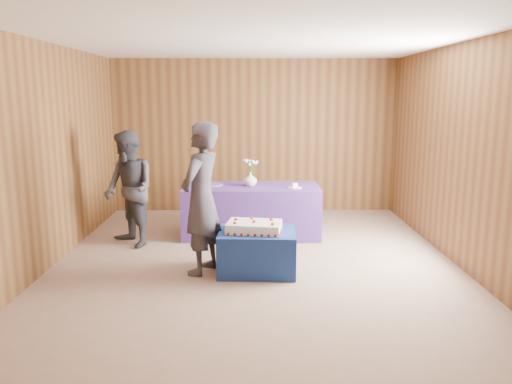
{
  "coord_description": "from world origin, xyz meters",
  "views": [
    {
      "loc": [
        -0.04,
        -5.91,
        2.07
      ],
      "look_at": [
        0.01,
        0.1,
        0.9
      ],
      "focal_mm": 35.0,
      "sensor_mm": 36.0,
      "label": 1
    }
  ],
  "objects_px": {
    "sheet_cake": "(254,227)",
    "guest_left": "(201,199)",
    "cake_table": "(257,251)",
    "vase": "(250,179)",
    "serving_table": "(251,211)",
    "guest_right": "(129,189)"
  },
  "relations": [
    {
      "from": "vase",
      "to": "serving_table",
      "type": "bearing_deg",
      "value": 16.88
    },
    {
      "from": "sheet_cake",
      "to": "vase",
      "type": "xyz_separation_m",
      "value": [
        -0.05,
        1.61,
        0.29
      ]
    },
    {
      "from": "serving_table",
      "to": "guest_left",
      "type": "distance_m",
      "value": 1.78
    },
    {
      "from": "sheet_cake",
      "to": "guest_left",
      "type": "bearing_deg",
      "value": -172.48
    },
    {
      "from": "guest_left",
      "to": "guest_right",
      "type": "distance_m",
      "value": 1.54
    },
    {
      "from": "serving_table",
      "to": "guest_right",
      "type": "height_order",
      "value": "guest_right"
    },
    {
      "from": "sheet_cake",
      "to": "vase",
      "type": "height_order",
      "value": "vase"
    },
    {
      "from": "vase",
      "to": "guest_left",
      "type": "distance_m",
      "value": 1.7
    },
    {
      "from": "vase",
      "to": "guest_left",
      "type": "height_order",
      "value": "guest_left"
    },
    {
      "from": "cake_table",
      "to": "guest_left",
      "type": "xyz_separation_m",
      "value": [
        -0.65,
        -0.01,
        0.64
      ]
    },
    {
      "from": "cake_table",
      "to": "guest_right",
      "type": "bearing_deg",
      "value": 151.38
    },
    {
      "from": "cake_table",
      "to": "serving_table",
      "type": "relative_size",
      "value": 0.45
    },
    {
      "from": "serving_table",
      "to": "sheet_cake",
      "type": "xyz_separation_m",
      "value": [
        0.03,
        -1.62,
        0.18
      ]
    },
    {
      "from": "vase",
      "to": "guest_left",
      "type": "bearing_deg",
      "value": -109.49
    },
    {
      "from": "sheet_cake",
      "to": "guest_right",
      "type": "xyz_separation_m",
      "value": [
        -1.71,
        1.09,
        0.25
      ]
    },
    {
      "from": "cake_table",
      "to": "guest_left",
      "type": "relative_size",
      "value": 0.51
    },
    {
      "from": "sheet_cake",
      "to": "guest_left",
      "type": "xyz_separation_m",
      "value": [
        -0.61,
        0.01,
        0.33
      ]
    },
    {
      "from": "sheet_cake",
      "to": "guest_right",
      "type": "relative_size",
      "value": 0.44
    },
    {
      "from": "guest_right",
      "to": "sheet_cake",
      "type": "bearing_deg",
      "value": 16.25
    },
    {
      "from": "cake_table",
      "to": "sheet_cake",
      "type": "relative_size",
      "value": 1.27
    },
    {
      "from": "cake_table",
      "to": "sheet_cake",
      "type": "distance_m",
      "value": 0.31
    },
    {
      "from": "sheet_cake",
      "to": "cake_table",
      "type": "bearing_deg",
      "value": 37.06
    }
  ]
}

